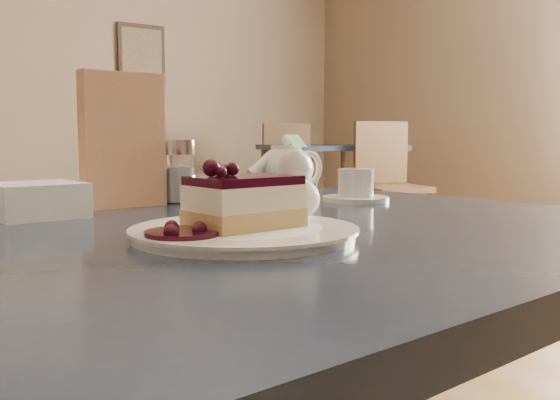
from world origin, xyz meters
TOP-DOWN VIEW (x-y plane):
  - main_table at (-0.19, 0.15)m, footprint 1.25×0.88m
  - dessert_plate at (-0.19, 0.10)m, footprint 0.25×0.25m
  - cheesecake_slice at (-0.19, 0.10)m, footprint 0.13×0.09m
  - whipped_cream at (-0.10, 0.11)m, footprint 0.06×0.06m
  - berry_sauce at (-0.27, 0.09)m, footprint 0.08×0.08m
  - tea_set at (0.17, 0.46)m, footprint 0.20×0.28m
  - menu_card at (-0.18, 0.48)m, footprint 0.14×0.04m
  - sugar_shaker at (-0.08, 0.49)m, footprint 0.06×0.06m
  - napkin_stack at (-0.33, 0.43)m, footprint 0.13×0.13m
  - bg_table_far_right at (2.80, 3.48)m, footprint 1.25×1.91m

SIDE VIEW (x-z plane):
  - bg_table_far_right at x=2.80m, z-range -0.56..0.71m
  - main_table at x=-0.19m, z-range 0.29..1.04m
  - dessert_plate at x=-0.19m, z-range 0.75..0.76m
  - berry_sauce at x=-0.27m, z-range 0.76..0.76m
  - napkin_stack at x=-0.33m, z-range 0.75..0.79m
  - whipped_cream at x=-0.10m, z-range 0.76..0.81m
  - cheesecake_slice at x=-0.19m, z-range 0.76..0.82m
  - tea_set at x=0.17m, z-range 0.74..0.84m
  - sugar_shaker at x=-0.08m, z-range 0.75..0.86m
  - menu_card at x=-0.18m, z-range 0.75..0.96m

